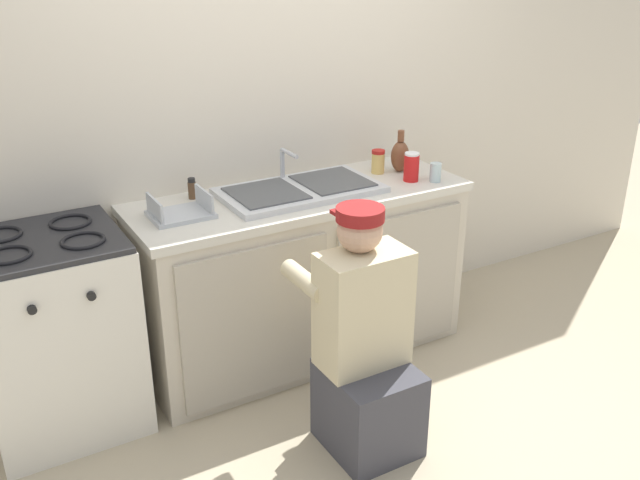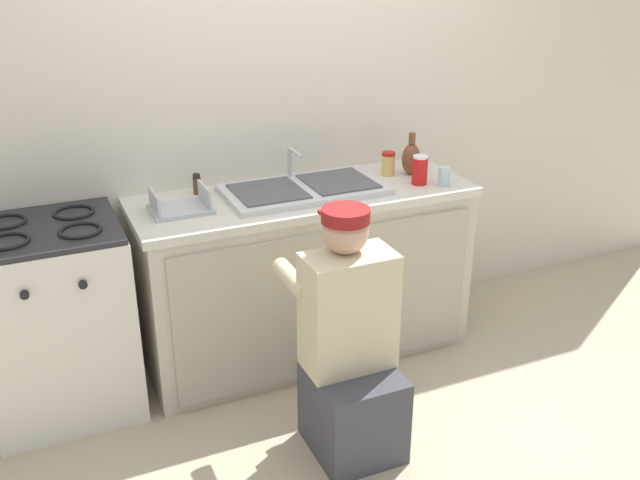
{
  "view_description": "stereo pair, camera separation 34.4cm",
  "coord_description": "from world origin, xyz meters",
  "px_view_note": "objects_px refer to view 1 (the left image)",
  "views": [
    {
      "loc": [
        -1.61,
        -2.68,
        2.11
      ],
      "look_at": [
        0.0,
        0.1,
        0.73
      ],
      "focal_mm": 40.0,
      "sensor_mm": 36.0,
      "label": 1
    },
    {
      "loc": [
        -1.3,
        -2.83,
        2.11
      ],
      "look_at": [
        0.0,
        0.1,
        0.73
      ],
      "focal_mm": 40.0,
      "sensor_mm": 36.0,
      "label": 2
    }
  ],
  "objects_px": {
    "plumber_person": "(365,352)",
    "condiment_jar": "(378,162)",
    "stove_range": "(57,334)",
    "sink_double_basin": "(300,189)",
    "dish_rack_tray": "(181,212)",
    "spice_bottle_pepper": "(192,189)",
    "vase_decorative": "(400,156)",
    "soda_cup_red": "(411,167)",
    "water_glass": "(435,172)"
  },
  "relations": [
    {
      "from": "plumber_person",
      "to": "condiment_jar",
      "type": "bearing_deg",
      "value": 53.53
    },
    {
      "from": "stove_range",
      "to": "sink_double_basin",
      "type": "bearing_deg",
      "value": 0.1
    },
    {
      "from": "dish_rack_tray",
      "to": "spice_bottle_pepper",
      "type": "xyz_separation_m",
      "value": [
        0.13,
        0.2,
        0.03
      ]
    },
    {
      "from": "vase_decorative",
      "to": "soda_cup_red",
      "type": "bearing_deg",
      "value": -104.64
    },
    {
      "from": "condiment_jar",
      "to": "water_glass",
      "type": "distance_m",
      "value": 0.33
    },
    {
      "from": "soda_cup_red",
      "to": "dish_rack_tray",
      "type": "distance_m",
      "value": 1.24
    },
    {
      "from": "sink_double_basin",
      "to": "spice_bottle_pepper",
      "type": "bearing_deg",
      "value": 158.66
    },
    {
      "from": "water_glass",
      "to": "spice_bottle_pepper",
      "type": "height_order",
      "value": "spice_bottle_pepper"
    },
    {
      "from": "plumber_person",
      "to": "stove_range",
      "type": "bearing_deg",
      "value": 144.0
    },
    {
      "from": "condiment_jar",
      "to": "water_glass",
      "type": "bearing_deg",
      "value": -56.94
    },
    {
      "from": "water_glass",
      "to": "vase_decorative",
      "type": "xyz_separation_m",
      "value": [
        -0.06,
        0.23,
        0.04
      ]
    },
    {
      "from": "stove_range",
      "to": "soda_cup_red",
      "type": "xyz_separation_m",
      "value": [
        1.85,
        -0.12,
        0.52
      ]
    },
    {
      "from": "plumber_person",
      "to": "vase_decorative",
      "type": "relative_size",
      "value": 4.8
    },
    {
      "from": "condiment_jar",
      "to": "plumber_person",
      "type": "bearing_deg",
      "value": -126.47
    },
    {
      "from": "stove_range",
      "to": "plumber_person",
      "type": "height_order",
      "value": "plumber_person"
    },
    {
      "from": "water_glass",
      "to": "vase_decorative",
      "type": "height_order",
      "value": "vase_decorative"
    },
    {
      "from": "plumber_person",
      "to": "water_glass",
      "type": "xyz_separation_m",
      "value": [
        0.83,
        0.61,
        0.5
      ]
    },
    {
      "from": "sink_double_basin",
      "to": "vase_decorative",
      "type": "xyz_separation_m",
      "value": [
        0.64,
        0.04,
        0.07
      ]
    },
    {
      "from": "spice_bottle_pepper",
      "to": "plumber_person",
      "type": "bearing_deg",
      "value": -70.01
    },
    {
      "from": "condiment_jar",
      "to": "stove_range",
      "type": "bearing_deg",
      "value": -177.47
    },
    {
      "from": "soda_cup_red",
      "to": "vase_decorative",
      "type": "height_order",
      "value": "vase_decorative"
    },
    {
      "from": "sink_double_basin",
      "to": "stove_range",
      "type": "distance_m",
      "value": 1.33
    },
    {
      "from": "soda_cup_red",
      "to": "spice_bottle_pepper",
      "type": "xyz_separation_m",
      "value": [
        -1.1,
        0.32,
        -0.02
      ]
    },
    {
      "from": "plumber_person",
      "to": "spice_bottle_pepper",
      "type": "distance_m",
      "value": 1.18
    },
    {
      "from": "vase_decorative",
      "to": "condiment_jar",
      "type": "bearing_deg",
      "value": 161.7
    },
    {
      "from": "stove_range",
      "to": "spice_bottle_pepper",
      "type": "relative_size",
      "value": 8.98
    },
    {
      "from": "soda_cup_red",
      "to": "spice_bottle_pepper",
      "type": "distance_m",
      "value": 1.14
    },
    {
      "from": "condiment_jar",
      "to": "spice_bottle_pepper",
      "type": "height_order",
      "value": "condiment_jar"
    },
    {
      "from": "soda_cup_red",
      "to": "vase_decorative",
      "type": "xyz_separation_m",
      "value": [
        0.04,
        0.16,
        0.01
      ]
    },
    {
      "from": "plumber_person",
      "to": "sink_double_basin",
      "type": "bearing_deg",
      "value": 80.84
    },
    {
      "from": "soda_cup_red",
      "to": "condiment_jar",
      "type": "height_order",
      "value": "soda_cup_red"
    },
    {
      "from": "stove_range",
      "to": "vase_decorative",
      "type": "bearing_deg",
      "value": 1.19
    },
    {
      "from": "condiment_jar",
      "to": "spice_bottle_pepper",
      "type": "xyz_separation_m",
      "value": [
        -1.02,
        0.12,
        -0.01
      ]
    },
    {
      "from": "plumber_person",
      "to": "condiment_jar",
      "type": "height_order",
      "value": "plumber_person"
    },
    {
      "from": "condiment_jar",
      "to": "spice_bottle_pepper",
      "type": "relative_size",
      "value": 1.22
    },
    {
      "from": "plumber_person",
      "to": "water_glass",
      "type": "relative_size",
      "value": 11.04
    },
    {
      "from": "sink_double_basin",
      "to": "water_glass",
      "type": "height_order",
      "value": "sink_double_basin"
    },
    {
      "from": "sink_double_basin",
      "to": "dish_rack_tray",
      "type": "bearing_deg",
      "value": -179.0
    },
    {
      "from": "water_glass",
      "to": "plumber_person",
      "type": "bearing_deg",
      "value": -143.6
    },
    {
      "from": "water_glass",
      "to": "spice_bottle_pepper",
      "type": "xyz_separation_m",
      "value": [
        -1.2,
        0.39,
        0.0
      ]
    },
    {
      "from": "sink_double_basin",
      "to": "dish_rack_tray",
      "type": "distance_m",
      "value": 0.63
    },
    {
      "from": "soda_cup_red",
      "to": "vase_decorative",
      "type": "relative_size",
      "value": 0.66
    },
    {
      "from": "dish_rack_tray",
      "to": "vase_decorative",
      "type": "bearing_deg",
      "value": 2.16
    },
    {
      "from": "soda_cup_red",
      "to": "condiment_jar",
      "type": "relative_size",
      "value": 1.19
    },
    {
      "from": "stove_range",
      "to": "dish_rack_tray",
      "type": "xyz_separation_m",
      "value": [
        0.61,
        -0.01,
        0.47
      ]
    },
    {
      "from": "soda_cup_red",
      "to": "dish_rack_tray",
      "type": "relative_size",
      "value": 0.54
    },
    {
      "from": "plumber_person",
      "to": "spice_bottle_pepper",
      "type": "bearing_deg",
      "value": 109.99
    },
    {
      "from": "water_glass",
      "to": "soda_cup_red",
      "type": "bearing_deg",
      "value": 143.47
    },
    {
      "from": "sink_double_basin",
      "to": "plumber_person",
      "type": "distance_m",
      "value": 0.95
    },
    {
      "from": "soda_cup_red",
      "to": "water_glass",
      "type": "xyz_separation_m",
      "value": [
        0.1,
        -0.08,
        -0.03
      ]
    }
  ]
}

